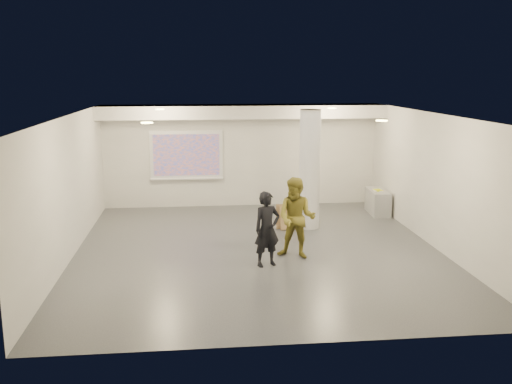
{
  "coord_description": "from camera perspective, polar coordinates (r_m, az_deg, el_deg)",
  "views": [
    {
      "loc": [
        -1.33,
        -12.06,
        3.86
      ],
      "look_at": [
        0.0,
        0.4,
        1.25
      ],
      "focal_mm": 40.0,
      "sensor_mm": 36.0,
      "label": 1
    }
  ],
  "objects": [
    {
      "name": "soffit_band",
      "position": [
        16.09,
        -1.35,
        8.06
      ],
      "size": [
        8.0,
        1.1,
        0.36
      ],
      "primitive_type": "cube",
      "color": "silver",
      "rests_on": "ceiling"
    },
    {
      "name": "postit_pad",
      "position": [
        16.2,
        12.1,
        0.18
      ],
      "size": [
        0.23,
        0.29,
        0.03
      ],
      "primitive_type": "cube",
      "rotation": [
        0.0,
        0.0,
        0.18
      ],
      "color": "#D4E506",
      "rests_on": "credenza"
    },
    {
      "name": "wall_back",
      "position": [
        16.78,
        -1.48,
        3.68
      ],
      "size": [
        8.0,
        0.01,
        3.0
      ],
      "primitive_type": "cube",
      "color": "silver",
      "rests_on": "floor"
    },
    {
      "name": "downlight_nw",
      "position": [
        14.61,
        -9.59,
        8.15
      ],
      "size": [
        0.22,
        0.22,
        0.02
      ],
      "primitive_type": "cylinder",
      "color": "#F8EC7E",
      "rests_on": "ceiling"
    },
    {
      "name": "downlight_ne",
      "position": [
        15.0,
        7.61,
        8.3
      ],
      "size": [
        0.22,
        0.22,
        0.02
      ],
      "primitive_type": "cylinder",
      "color": "#F8EC7E",
      "rests_on": "ceiling"
    },
    {
      "name": "wall_front",
      "position": [
        8.03,
        3.72,
        -5.35
      ],
      "size": [
        8.0,
        0.01,
        3.0
      ],
      "primitive_type": "cube",
      "color": "silver",
      "rests_on": "floor"
    },
    {
      "name": "downlight_se",
      "position": [
        11.16,
        12.45,
        6.98
      ],
      "size": [
        0.22,
        0.22,
        0.02
      ],
      "primitive_type": "cylinder",
      "color": "#F8EC7E",
      "rests_on": "ceiling"
    },
    {
      "name": "wall_right",
      "position": [
        13.39,
        17.47,
        1.07
      ],
      "size": [
        0.01,
        9.0,
        3.0
      ],
      "primitive_type": "cube",
      "color": "silver",
      "rests_on": "floor"
    },
    {
      "name": "downlight_sw",
      "position": [
        10.63,
        -10.85,
        6.81
      ],
      "size": [
        0.22,
        0.22,
        0.02
      ],
      "primitive_type": "cylinder",
      "color": "#F8EC7E",
      "rests_on": "ceiling"
    },
    {
      "name": "ceiling",
      "position": [
        12.16,
        0.2,
        7.71
      ],
      "size": [
        8.0,
        9.0,
        0.01
      ],
      "primitive_type": "cube",
      "color": "white",
      "rests_on": "floor"
    },
    {
      "name": "projection_screen",
      "position": [
        16.68,
        -6.97,
        3.64
      ],
      "size": [
        2.1,
        0.13,
        1.42
      ],
      "color": "white",
      "rests_on": "wall_back"
    },
    {
      "name": "papers_stack",
      "position": [
        16.22,
        12.05,
        0.19
      ],
      "size": [
        0.27,
        0.34,
        0.02
      ],
      "primitive_type": "cube",
      "rotation": [
        0.0,
        0.0,
        -0.1
      ],
      "color": "white",
      "rests_on": "credenza"
    },
    {
      "name": "wall_left",
      "position": [
        12.57,
        -18.24,
        0.35
      ],
      "size": [
        0.01,
        9.0,
        3.0
      ],
      "primitive_type": "cube",
      "color": "silver",
      "rests_on": "floor"
    },
    {
      "name": "cardboard_back",
      "position": [
        14.47,
        3.15,
        -2.46
      ],
      "size": [
        0.58,
        0.24,
        0.62
      ],
      "primitive_type": "cube",
      "rotation": [
        -0.24,
        0.0,
        -0.06
      ],
      "color": "olive",
      "rests_on": "floor"
    },
    {
      "name": "cardboard_front",
      "position": [
        14.39,
        3.47,
        -2.58
      ],
      "size": [
        0.58,
        0.29,
        0.6
      ],
      "primitive_type": "cube",
      "rotation": [
        -0.29,
        0.0,
        0.13
      ],
      "color": "olive",
      "rests_on": "floor"
    },
    {
      "name": "column",
      "position": [
        14.34,
        5.38,
        2.24
      ],
      "size": [
        0.52,
        0.52,
        3.0
      ],
      "primitive_type": "cylinder",
      "color": "silver",
      "rests_on": "floor"
    },
    {
      "name": "woman",
      "position": [
        11.56,
        1.11,
        -3.73
      ],
      "size": [
        0.65,
        0.54,
        1.54
      ],
      "primitive_type": "imported",
      "rotation": [
        0.0,
        0.0,
        0.34
      ],
      "color": "black",
      "rests_on": "floor"
    },
    {
      "name": "man",
      "position": [
        12.08,
        4.07,
        -2.62
      ],
      "size": [
        1.03,
        0.94,
        1.73
      ],
      "primitive_type": "imported",
      "rotation": [
        0.0,
        0.0,
        -0.42
      ],
      "color": "olive",
      "rests_on": "floor"
    },
    {
      "name": "credenza",
      "position": [
        16.32,
        12.09,
        -0.97
      ],
      "size": [
        0.54,
        1.17,
        0.67
      ],
      "primitive_type": "cube",
      "rotation": [
        0.0,
        0.0,
        -0.06
      ],
      "color": "gray",
      "rests_on": "floor"
    },
    {
      "name": "floor",
      "position": [
        12.73,
        0.19,
        -5.88
      ],
      "size": [
        8.0,
        9.0,
        0.01
      ],
      "primitive_type": "cube",
      "color": "#373A3F",
      "rests_on": "ground"
    }
  ]
}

